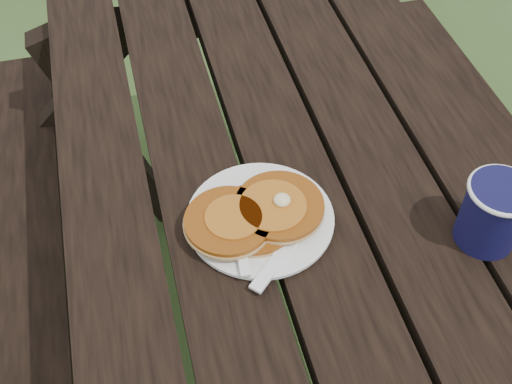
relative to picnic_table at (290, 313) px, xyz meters
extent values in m
cube|color=black|center=(0.00, 0.00, 0.36)|extent=(0.75, 1.80, 0.04)
cube|color=black|center=(-0.55, 0.00, 0.06)|extent=(0.25, 1.80, 0.04)
cylinder|color=white|center=(-0.08, -0.04, 0.39)|extent=(0.28, 0.28, 0.01)
cylinder|color=#914810|center=(-0.09, -0.05, 0.40)|extent=(0.13, 0.13, 0.01)
cylinder|color=#914810|center=(-0.13, -0.05, 0.41)|extent=(0.13, 0.13, 0.01)
cylinder|color=#914810|center=(-0.05, -0.04, 0.41)|extent=(0.14, 0.14, 0.01)
cylinder|color=#9A5316|center=(-0.06, -0.05, 0.42)|extent=(0.10, 0.10, 0.00)
ellipsoid|color=#F4E59E|center=(-0.04, -0.04, 0.42)|extent=(0.03, 0.03, 0.02)
cube|color=white|center=(-0.05, -0.11, 0.39)|extent=(0.14, 0.14, 0.00)
cylinder|color=#100F39|center=(0.24, -0.16, 0.44)|extent=(0.09, 0.09, 0.11)
torus|color=white|center=(0.24, -0.16, 0.49)|extent=(0.10, 0.10, 0.01)
cylinder|color=black|center=(0.24, -0.16, 0.49)|extent=(0.08, 0.08, 0.01)
camera|label=1|loc=(-0.24, -0.64, 1.16)|focal=45.00mm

